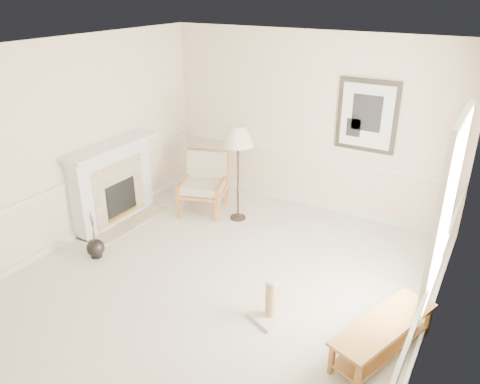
# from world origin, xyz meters

# --- Properties ---
(ground) EXTENTS (5.50, 5.50, 0.00)m
(ground) POSITION_xyz_m (0.00, 0.00, 0.00)
(ground) COLOR silver
(ground) RESTS_ON ground
(room) EXTENTS (5.04, 5.54, 2.92)m
(room) POSITION_xyz_m (0.14, 0.08, 1.87)
(room) COLOR beige
(room) RESTS_ON ground
(fireplace) EXTENTS (0.64, 1.64, 1.31)m
(fireplace) POSITION_xyz_m (-2.34, 0.60, 0.64)
(fireplace) COLOR white
(fireplace) RESTS_ON ground
(floor_vase) EXTENTS (0.25, 0.25, 0.74)m
(floor_vase) POSITION_xyz_m (-1.81, -0.36, 0.13)
(floor_vase) COLOR black
(floor_vase) RESTS_ON ground
(armchair) EXTENTS (0.95, 0.98, 0.97)m
(armchair) POSITION_xyz_m (-1.38, 1.72, 0.52)
(armchair) COLOR #915D2E
(armchair) RESTS_ON ground
(floor_lamp) EXTENTS (0.56, 0.56, 1.57)m
(floor_lamp) POSITION_xyz_m (-0.69, 1.67, 1.37)
(floor_lamp) COLOR black
(floor_lamp) RESTS_ON ground
(bench) EXTENTS (0.83, 1.42, 0.39)m
(bench) POSITION_xyz_m (2.15, -0.19, 0.26)
(bench) COLOR #915D2E
(bench) RESTS_ON ground
(scratching_post) EXTENTS (0.50, 0.50, 0.54)m
(scratching_post) POSITION_xyz_m (0.91, -0.30, 0.17)
(scratching_post) COLOR silver
(scratching_post) RESTS_ON ground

